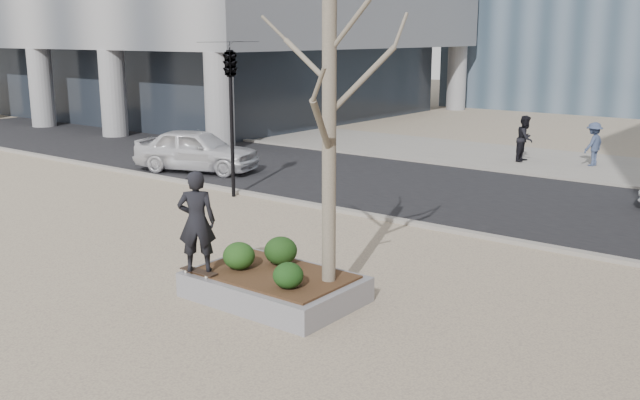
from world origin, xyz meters
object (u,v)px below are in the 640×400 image
Objects in this scene: skateboard at (199,273)px; skateboarder at (197,221)px; police_car at (197,150)px; planter at (274,287)px.

skateboarder is at bearing 0.00° from skateboard.
skateboarder is at bearing -151.81° from police_car.
skateboarder reaches higher than skateboard.
skateboarder is (0.00, 0.00, 0.96)m from skateboard.
police_car reaches higher than skateboard.
skateboard is 12.51m from police_car.
skateboard is at bearing -143.76° from planter.
police_car is at bearing 143.28° from planter.
skateboard is at bearing -151.81° from police_car.
skateboarder reaches higher than planter.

